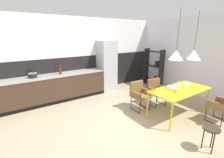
{
  "coord_description": "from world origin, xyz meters",
  "views": [
    {
      "loc": [
        -2.33,
        -2.69,
        2.13
      ],
      "look_at": [
        -0.07,
        0.68,
        0.98
      ],
      "focal_mm": 25.22,
      "sensor_mm": 36.0,
      "label": 1
    }
  ],
  "objects": [
    {
      "name": "side_wall_right",
      "position": [
        3.26,
        0.0,
        1.37
      ],
      "size": [
        0.12,
        5.67,
        2.74
      ],
      "primitive_type": "cube",
      "color": "white",
      "rests_on": "ground"
    },
    {
      "name": "side_stool",
      "position": [
        0.6,
        -1.61,
        0.43
      ],
      "size": [
        0.3,
        0.3,
        0.48
      ],
      "color": "#382B21",
      "rests_on": "ground"
    },
    {
      "name": "armchair_near_window",
      "position": [
        1.37,
        0.38,
        0.51
      ],
      "size": [
        0.53,
        0.52,
        0.8
      ],
      "rotation": [
        0.0,
        0.0,
        3.03
      ],
      "color": "brown",
      "rests_on": "ground"
    },
    {
      "name": "pendant_lamp_over_table_far",
      "position": [
        1.65,
        -0.5,
        1.64
      ],
      "size": [
        0.36,
        0.36,
        1.18
      ],
      "color": "black"
    },
    {
      "name": "cooking_pot",
      "position": [
        -1.76,
        2.42,
        0.96
      ],
      "size": [
        0.25,
        0.25,
        0.16
      ],
      "color": "black",
      "rests_on": "kitchen_counter"
    },
    {
      "name": "refrigerator_column",
      "position": [
        0.84,
        2.42,
        0.96
      ],
      "size": [
        0.62,
        0.6,
        1.92
      ],
      "primitive_type": "cube",
      "color": "#ADAFB2",
      "rests_on": "ground"
    },
    {
      "name": "mug_tall_blue",
      "position": [
        0.99,
        -0.56,
        0.8
      ],
      "size": [
        0.12,
        0.08,
        0.08
      ],
      "color": "gold",
      "rests_on": "dining_table"
    },
    {
      "name": "armchair_head_of_table",
      "position": [
        1.87,
        -1.29,
        0.49
      ],
      "size": [
        0.51,
        0.5,
        0.76
      ],
      "rotation": [
        0.0,
        0.0,
        -0.06
      ],
      "color": "brown",
      "rests_on": "ground"
    },
    {
      "name": "bottle_spice_small",
      "position": [
        -0.95,
        2.38,
        1.02
      ],
      "size": [
        0.07,
        0.07,
        0.32
      ],
      "color": "maroon",
      "rests_on": "kitchen_counter"
    },
    {
      "name": "dining_table",
      "position": [
        1.31,
        -0.46,
        0.71
      ],
      "size": [
        1.68,
        0.79,
        0.76
      ],
      "color": "yellow",
      "rests_on": "ground"
    },
    {
      "name": "armchair_far_side",
      "position": [
        0.72,
        0.44,
        0.51
      ],
      "size": [
        0.49,
        0.47,
        0.81
      ],
      "rotation": [
        0.0,
        0.0,
        3.15
      ],
      "color": "brown",
      "rests_on": "ground"
    },
    {
      "name": "kitchen_counter",
      "position": [
        -1.33,
        2.41,
        0.44
      ],
      "size": [
        3.71,
        0.63,
        0.89
      ],
      "color": "#3F2C1F",
      "rests_on": "ground"
    },
    {
      "name": "pendant_lamp_over_table_near",
      "position": [
        0.97,
        -0.45,
        1.67
      ],
      "size": [
        0.34,
        0.34,
        1.14
      ],
      "color": "black"
    },
    {
      "name": "open_shelf_unit",
      "position": [
        2.72,
        1.7,
        0.79
      ],
      "size": [
        0.3,
        0.86,
        1.57
      ],
      "rotation": [
        0.0,
        0.0,
        -1.57
      ],
      "color": "black",
      "rests_on": "ground"
    },
    {
      "name": "back_wall_panel_upper",
      "position": [
        0.0,
        2.78,
        2.06
      ],
      "size": [
        6.64,
        0.12,
        1.37
      ],
      "primitive_type": "cube",
      "color": "white",
      "rests_on": "back_wall_splashback_dark"
    },
    {
      "name": "mug_wide_latte",
      "position": [
        1.56,
        -0.23,
        0.8
      ],
      "size": [
        0.12,
        0.07,
        0.1
      ],
      "color": "white",
      "rests_on": "dining_table"
    },
    {
      "name": "open_book",
      "position": [
        1.81,
        -0.34,
        0.76
      ],
      "size": [
        0.27,
        0.2,
        0.02
      ],
      "color": "white",
      "rests_on": "dining_table"
    },
    {
      "name": "fruit_bowl",
      "position": [
        1.13,
        -0.38,
        0.81
      ],
      "size": [
        0.34,
        0.34,
        0.08
      ],
      "color": "silver",
      "rests_on": "dining_table"
    },
    {
      "name": "ground_plane",
      "position": [
        0.0,
        0.0,
        0.0
      ],
      "size": [
        8.63,
        8.63,
        0.0
      ],
      "primitive_type": "plane",
      "color": "tan"
    },
    {
      "name": "back_wall_splashback_dark",
      "position": [
        0.0,
        2.78,
        0.69
      ],
      "size": [
        6.64,
        0.12,
        1.37
      ],
      "primitive_type": "cube",
      "color": "black",
      "rests_on": "ground"
    }
  ]
}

